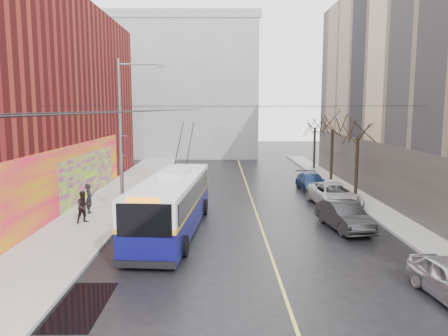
# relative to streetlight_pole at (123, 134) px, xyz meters

# --- Properties ---
(ground) EXTENTS (140.00, 140.00, 0.00)m
(ground) POSITION_rel_streetlight_pole_xyz_m (6.14, -10.00, -4.85)
(ground) COLOR black
(ground) RESTS_ON ground
(sidewalk_left) EXTENTS (4.00, 60.00, 0.15)m
(sidewalk_left) POSITION_rel_streetlight_pole_xyz_m (-1.86, 2.00, -4.77)
(sidewalk_left) COLOR gray
(sidewalk_left) RESTS_ON ground
(sidewalk_right) EXTENTS (2.00, 60.00, 0.15)m
(sidewalk_right) POSITION_rel_streetlight_pole_xyz_m (15.14, 2.00, -4.77)
(sidewalk_right) COLOR gray
(sidewalk_right) RESTS_ON ground
(lane_line) EXTENTS (0.12, 50.00, 0.01)m
(lane_line) POSITION_rel_streetlight_pole_xyz_m (7.64, 4.00, -4.84)
(lane_line) COLOR #BFB74C
(lane_line) RESTS_ON ground
(building_far) EXTENTS (20.50, 12.10, 18.00)m
(building_far) POSITION_rel_streetlight_pole_xyz_m (0.14, 34.99, 4.17)
(building_far) COLOR gray
(building_far) RESTS_ON ground
(streetlight_pole) EXTENTS (2.65, 0.60, 9.00)m
(streetlight_pole) POSITION_rel_streetlight_pole_xyz_m (0.00, 0.00, 0.00)
(streetlight_pole) COLOR slate
(streetlight_pole) RESTS_ON ground
(catenary_wires) EXTENTS (18.00, 60.00, 0.22)m
(catenary_wires) POSITION_rel_streetlight_pole_xyz_m (3.60, 4.77, 1.40)
(catenary_wires) COLOR black
(tree_near) EXTENTS (3.20, 3.20, 6.40)m
(tree_near) POSITION_rel_streetlight_pole_xyz_m (15.14, 6.00, 0.13)
(tree_near) COLOR black
(tree_near) RESTS_ON ground
(tree_mid) EXTENTS (3.20, 3.20, 6.68)m
(tree_mid) POSITION_rel_streetlight_pole_xyz_m (15.14, 13.00, 0.41)
(tree_mid) COLOR black
(tree_mid) RESTS_ON ground
(tree_far) EXTENTS (3.20, 3.20, 6.57)m
(tree_far) POSITION_rel_streetlight_pole_xyz_m (15.14, 20.00, 0.30)
(tree_far) COLOR black
(tree_far) RESTS_ON ground
(puddle) EXTENTS (2.56, 3.66, 0.01)m
(puddle) POSITION_rel_streetlight_pole_xyz_m (0.48, -11.27, -4.84)
(puddle) COLOR black
(puddle) RESTS_ON ground
(pigeons_flying) EXTENTS (5.81, 2.30, 1.13)m
(pigeons_flying) POSITION_rel_streetlight_pole_xyz_m (3.47, -0.52, 1.89)
(pigeons_flying) COLOR slate
(trolleybus) EXTENTS (3.38, 11.63, 5.45)m
(trolleybus) POSITION_rel_streetlight_pole_xyz_m (3.01, -2.80, -3.33)
(trolleybus) COLOR #0A0A4E
(trolleybus) RESTS_ON ground
(parked_car_b) EXTENTS (2.21, 4.60, 1.45)m
(parked_car_b) POSITION_rel_streetlight_pole_xyz_m (11.94, -2.39, -4.12)
(parked_car_b) COLOR #2A2A2C
(parked_car_b) RESTS_ON ground
(parked_car_c) EXTENTS (2.85, 5.53, 1.49)m
(parked_car_c) POSITION_rel_streetlight_pole_xyz_m (12.82, 3.00, -4.10)
(parked_car_c) COLOR silver
(parked_car_c) RESTS_ON ground
(parked_car_d) EXTENTS (2.08, 4.65, 1.33)m
(parked_car_d) POSITION_rel_streetlight_pole_xyz_m (12.51, 8.47, -4.18)
(parked_car_d) COLOR navy
(parked_car_d) RESTS_ON ground
(following_car) EXTENTS (1.98, 4.81, 1.63)m
(following_car) POSITION_rel_streetlight_pole_xyz_m (1.88, 6.09, -4.03)
(following_car) COLOR silver
(following_car) RESTS_ON ground
(pedestrian_a) EXTENTS (0.51, 0.70, 1.77)m
(pedestrian_a) POSITION_rel_streetlight_pole_xyz_m (-2.27, 0.67, -3.81)
(pedestrian_a) COLOR black
(pedestrian_a) RESTS_ON sidewalk_left
(pedestrian_b) EXTENTS (1.07, 1.05, 1.74)m
(pedestrian_b) POSITION_rel_streetlight_pole_xyz_m (-1.91, -1.52, -3.83)
(pedestrian_b) COLOR black
(pedestrian_b) RESTS_ON sidewalk_left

